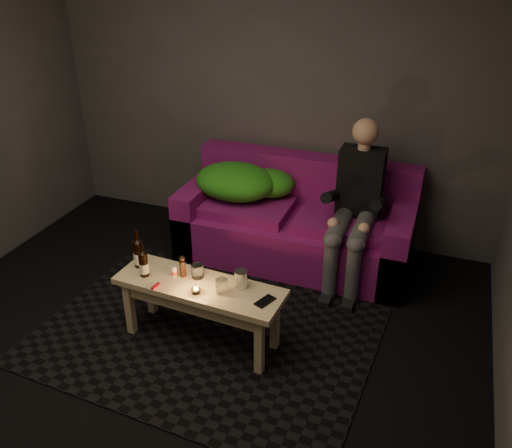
% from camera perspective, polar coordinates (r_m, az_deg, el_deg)
% --- Properties ---
extents(floor, '(4.50, 4.50, 0.00)m').
position_cam_1_polar(floor, '(3.58, -10.88, -16.26)').
color(floor, black).
rests_on(floor, ground).
extents(room, '(4.50, 4.50, 4.50)m').
position_cam_1_polar(room, '(3.10, -9.22, 12.17)').
color(room, silver).
rests_on(room, ground).
extents(rug, '(2.37, 1.79, 0.01)m').
position_cam_1_polar(rug, '(3.89, -5.34, -11.53)').
color(rug, black).
rests_on(rug, floor).
extents(sofa, '(1.92, 0.86, 0.82)m').
position_cam_1_polar(sofa, '(4.63, 4.33, -0.03)').
color(sofa, '#6E0E5A').
rests_on(sofa, floor).
extents(green_blanket, '(0.84, 0.58, 0.29)m').
position_cam_1_polar(green_blanket, '(4.63, -1.50, 4.47)').
color(green_blanket, '#1A7916').
rests_on(green_blanket, sofa).
extents(person, '(0.35, 0.80, 1.28)m').
position_cam_1_polar(person, '(4.24, 10.44, 2.27)').
color(person, black).
rests_on(person, sofa).
extents(coffee_table, '(1.16, 0.43, 0.47)m').
position_cam_1_polar(coffee_table, '(3.62, -5.94, -7.39)').
color(coffee_table, tan).
rests_on(coffee_table, rug).
extents(beer_bottle_a, '(0.07, 0.07, 0.28)m').
position_cam_1_polar(beer_bottle_a, '(3.77, -12.27, -3.01)').
color(beer_bottle_a, black).
rests_on(beer_bottle_a, coffee_table).
extents(beer_bottle_b, '(0.06, 0.06, 0.25)m').
position_cam_1_polar(beer_bottle_b, '(3.67, -11.76, -4.09)').
color(beer_bottle_b, black).
rests_on(beer_bottle_b, coffee_table).
extents(salt_shaker, '(0.04, 0.04, 0.08)m').
position_cam_1_polar(salt_shaker, '(3.65, -8.61, -4.95)').
color(salt_shaker, silver).
rests_on(salt_shaker, coffee_table).
extents(pepper_mill, '(0.05, 0.05, 0.12)m').
position_cam_1_polar(pepper_mill, '(3.63, -7.72, -4.68)').
color(pepper_mill, black).
rests_on(pepper_mill, coffee_table).
extents(tumbler_back, '(0.10, 0.10, 0.10)m').
position_cam_1_polar(tumbler_back, '(3.62, -6.19, -4.94)').
color(tumbler_back, white).
rests_on(tumbler_back, coffee_table).
extents(tealight, '(0.06, 0.06, 0.04)m').
position_cam_1_polar(tealight, '(3.48, -6.35, -6.91)').
color(tealight, white).
rests_on(tealight, coffee_table).
extents(tumbler_front, '(0.10, 0.10, 0.10)m').
position_cam_1_polar(tumbler_front, '(3.45, -3.62, -6.54)').
color(tumbler_front, white).
rests_on(tumbler_front, coffee_table).
extents(steel_cup, '(0.10, 0.10, 0.12)m').
position_cam_1_polar(steel_cup, '(3.50, -1.58, -5.82)').
color(steel_cup, silver).
rests_on(steel_cup, coffee_table).
extents(smartphone, '(0.12, 0.16, 0.01)m').
position_cam_1_polar(smartphone, '(3.39, 0.96, -8.14)').
color(smartphone, black).
rests_on(smartphone, coffee_table).
extents(red_lighter, '(0.03, 0.08, 0.01)m').
position_cam_1_polar(red_lighter, '(3.58, -10.51, -6.44)').
color(red_lighter, red).
rests_on(red_lighter, coffee_table).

